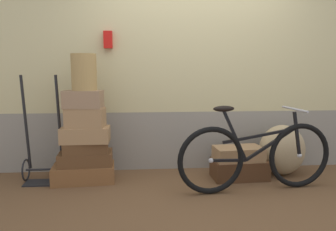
{
  "coord_description": "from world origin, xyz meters",
  "views": [
    {
      "loc": [
        -0.66,
        -3.31,
        1.28
      ],
      "look_at": [
        -0.37,
        0.25,
        0.76
      ],
      "focal_mm": 35.15,
      "sensor_mm": 36.0,
      "label": 1
    }
  ],
  "objects": [
    {
      "name": "suitcase_5",
      "position": [
        -1.29,
        0.32,
        0.94
      ],
      "size": [
        0.43,
        0.28,
        0.19
      ],
      "primitive_type": "cube",
      "rotation": [
        0.0,
        0.0,
        -0.11
      ],
      "color": "#937051",
      "rests_on": "suitcase_4"
    },
    {
      "name": "wicker_basket",
      "position": [
        -1.28,
        0.35,
        1.24
      ],
      "size": [
        0.27,
        0.27,
        0.4
      ],
      "primitive_type": "cylinder",
      "color": "#A8844C",
      "rests_on": "suitcase_5"
    },
    {
      "name": "suitcase_0",
      "position": [
        -1.32,
        0.35,
        0.1
      ],
      "size": [
        0.71,
        0.42,
        0.19
      ],
      "primitive_type": "cube",
      "rotation": [
        0.0,
        0.0,
        0.09
      ],
      "color": "brown",
      "rests_on": "ground"
    },
    {
      "name": "station_building",
      "position": [
        0.01,
        0.85,
        1.46
      ],
      "size": [
        7.22,
        0.74,
        2.9
      ],
      "color": "gray",
      "rests_on": "ground"
    },
    {
      "name": "suitcase_2",
      "position": [
        -1.29,
        0.35,
        0.4
      ],
      "size": [
        0.51,
        0.33,
        0.12
      ],
      "primitive_type": "cube",
      "rotation": [
        0.0,
        0.0,
        0.09
      ],
      "color": "brown",
      "rests_on": "suitcase_1"
    },
    {
      "name": "ground",
      "position": [
        0.0,
        0.0,
        -0.03
      ],
      "size": [
        9.22,
        5.2,
        0.06
      ],
      "primitive_type": "cube",
      "color": "brown"
    },
    {
      "name": "burlap_sack",
      "position": [
        1.02,
        0.43,
        0.3
      ],
      "size": [
        0.55,
        0.46,
        0.6
      ],
      "primitive_type": "ellipsoid",
      "color": "tan",
      "rests_on": "ground"
    },
    {
      "name": "suitcase_1",
      "position": [
        -1.3,
        0.37,
        0.27
      ],
      "size": [
        0.61,
        0.39,
        0.15
      ],
      "primitive_type": "cube",
      "rotation": [
        0.0,
        0.0,
        0.07
      ],
      "color": "brown",
      "rests_on": "suitcase_0"
    },
    {
      "name": "luggage_trolley",
      "position": [
        -1.77,
        0.41,
        0.29
      ],
      "size": [
        0.45,
        0.35,
        1.21
      ],
      "color": "black",
      "rests_on": "ground"
    },
    {
      "name": "suitcase_4",
      "position": [
        -1.28,
        0.33,
        0.74
      ],
      "size": [
        0.44,
        0.28,
        0.21
      ],
      "primitive_type": "cube",
      "rotation": [
        0.0,
        0.0,
        -0.12
      ],
      "color": "#9E754C",
      "rests_on": "suitcase_3"
    },
    {
      "name": "suitcase_6",
      "position": [
        0.47,
        0.32,
        0.11
      ],
      "size": [
        0.64,
        0.38,
        0.22
      ],
      "primitive_type": "cube",
      "rotation": [
        0.0,
        0.0,
        0.05
      ],
      "color": "#4C2D19",
      "rests_on": "ground"
    },
    {
      "name": "suitcase_7",
      "position": [
        0.45,
        0.32,
        0.3
      ],
      "size": [
        0.57,
        0.36,
        0.16
      ],
      "primitive_type": "cube",
      "rotation": [
        0.0,
        0.0,
        0.09
      ],
      "color": "#9E754C",
      "rests_on": "suitcase_6"
    },
    {
      "name": "suitcase_3",
      "position": [
        -1.28,
        0.33,
        0.55
      ],
      "size": [
        0.52,
        0.29,
        0.17
      ],
      "primitive_type": "cube",
      "rotation": [
        0.0,
        0.0,
        -0.01
      ],
      "color": "#9E754C",
      "rests_on": "suitcase_2"
    },
    {
      "name": "bicycle",
      "position": [
        0.52,
        -0.07,
        0.37
      ],
      "size": [
        1.69,
        0.46,
        0.91
      ],
      "color": "black",
      "rests_on": "ground"
    }
  ]
}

